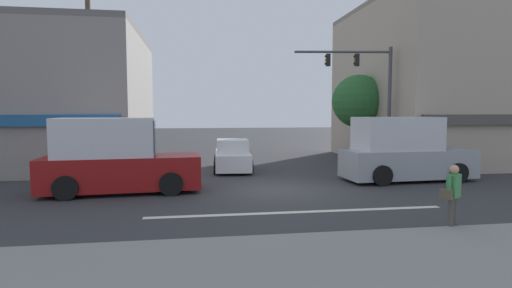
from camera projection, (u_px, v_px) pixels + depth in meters
ground_plane at (275, 190)px, 15.28m from camera, size 120.00×120.00×0.00m
lane_marking_stripe at (299, 212)px, 11.83m from camera, size 9.00×0.24×0.01m
sidewalk_curb at (373, 279)px, 6.90m from camera, size 40.00×5.00×0.16m
building_left_block at (25, 99)px, 21.98m from camera, size 12.64×10.96×7.37m
building_right_corner at (457, 84)px, 24.75m from camera, size 12.22×11.66×9.46m
street_tree at (359, 102)px, 23.26m from camera, size 3.08×3.08×5.14m
utility_pole_near_left at (90, 80)px, 17.48m from camera, size 1.40×0.22×8.43m
traffic_light_mast at (370, 88)px, 19.99m from camera, size 4.85×0.81×6.20m
box_truck_waiting_far at (403, 152)px, 17.20m from camera, size 5.69×2.44×2.75m
sedan_crossing_rightbound at (232, 156)px, 20.30m from camera, size 2.06×4.19×1.58m
box_truck_parked_curbside at (116, 159)px, 14.61m from camera, size 5.73×2.54×2.75m
pedestrian_foreground_with_bag at (453, 194)px, 9.81m from camera, size 0.67×0.47×1.67m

